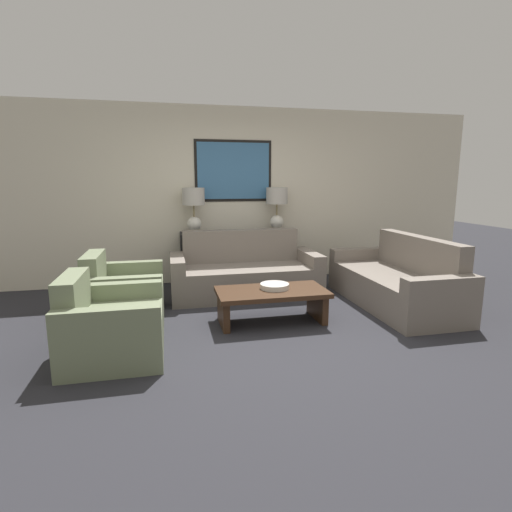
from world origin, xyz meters
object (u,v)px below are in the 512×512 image
at_px(coffee_table, 272,298).
at_px(couch_by_side, 396,283).
at_px(couch_by_back_wall, 245,274).
at_px(decorative_bowl, 275,286).
at_px(table_lamp_left, 194,204).
at_px(table_lamp_right, 277,203).
at_px(armchair_near_camera, 111,327).
at_px(armchair_near_back_wall, 123,294).
at_px(console_table, 237,257).

bearing_deg(coffee_table, couch_by_side, 9.13).
height_order(couch_by_back_wall, decorative_bowl, couch_by_back_wall).
distance_m(table_lamp_left, table_lamp_right, 1.26).
bearing_deg(couch_by_back_wall, coffee_table, -86.20).
relative_size(table_lamp_right, coffee_table, 0.54).
distance_m(table_lamp_right, armchair_near_camera, 3.33).
height_order(coffee_table, decorative_bowl, decorative_bowl).
bearing_deg(couch_by_side, armchair_near_back_wall, 175.62).
distance_m(couch_by_back_wall, armchair_near_camera, 2.29).
height_order(console_table, table_lamp_left, table_lamp_left).
xyz_separation_m(table_lamp_left, decorative_bowl, (0.75, -1.77, -0.82)).
bearing_deg(console_table, table_lamp_right, 0.00).
bearing_deg(armchair_near_camera, armchair_near_back_wall, 90.00).
distance_m(console_table, table_lamp_left, 1.03).
bearing_deg(coffee_table, decorative_bowl, 44.78).
bearing_deg(console_table, coffee_table, -87.57).
bearing_deg(table_lamp_left, couch_by_side, -32.53).
bearing_deg(couch_by_side, coffee_table, -170.87).
bearing_deg(armchair_near_back_wall, couch_by_side, -4.38).
distance_m(table_lamp_right, coffee_table, 2.11).
xyz_separation_m(console_table, decorative_bowl, (0.12, -1.77, -0.00)).
height_order(table_lamp_right, couch_by_side, table_lamp_right).
relative_size(table_lamp_left, armchair_near_back_wall, 0.68).
relative_size(coffee_table, decorative_bowl, 3.73).
height_order(table_lamp_right, decorative_bowl, table_lamp_right).
bearing_deg(armchair_near_back_wall, couch_by_back_wall, 22.04).
height_order(table_lamp_left, decorative_bowl, table_lamp_left).
bearing_deg(console_table, table_lamp_left, 180.00).
xyz_separation_m(couch_by_back_wall, couch_by_side, (1.78, -0.88, 0.00)).
bearing_deg(coffee_table, table_lamp_right, 73.00).
bearing_deg(armchair_near_camera, decorative_bowl, 18.95).
distance_m(table_lamp_left, coffee_table, 2.16).
relative_size(console_table, coffee_table, 1.39).
relative_size(console_table, couch_by_back_wall, 0.84).
height_order(table_lamp_right, coffee_table, table_lamp_right).
bearing_deg(decorative_bowl, table_lamp_left, 113.11).
distance_m(armchair_near_back_wall, armchair_near_camera, 1.06).
relative_size(console_table, armchair_near_camera, 1.75).
relative_size(decorative_bowl, armchair_near_back_wall, 0.34).
bearing_deg(couch_by_back_wall, armchair_near_back_wall, -157.96).
relative_size(table_lamp_left, table_lamp_right, 1.00).
bearing_deg(table_lamp_right, armchair_near_back_wall, -149.53).
height_order(console_table, decorative_bowl, console_table).
height_order(table_lamp_right, armchair_near_camera, table_lamp_right).
bearing_deg(decorative_bowl, table_lamp_right, 73.95).
height_order(console_table, armchair_near_camera, console_table).
distance_m(table_lamp_left, couch_by_side, 3.01).
xyz_separation_m(decorative_bowl, armchair_near_camera, (-1.67, -0.57, -0.13)).
xyz_separation_m(table_lamp_right, armchair_near_back_wall, (-2.18, -1.28, -0.95)).
bearing_deg(armchair_near_camera, console_table, 56.49).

